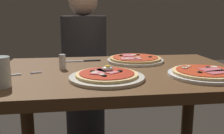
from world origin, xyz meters
name	(u,v)px	position (x,y,z in m)	size (l,w,h in m)	color
dining_table	(120,100)	(0.00, 0.00, 0.62)	(1.06, 0.72, 0.76)	brown
pizza_foreground	(107,76)	(-0.08, -0.15, 0.77)	(0.29, 0.29, 0.05)	silver
pizza_across_left	(205,73)	(0.31, -0.16, 0.77)	(0.29, 0.29, 0.03)	white
pizza_across_right	(135,59)	(0.11, 0.18, 0.77)	(0.29, 0.29, 0.03)	white
water_glass_near	(0,74)	(-0.44, -0.21, 0.80)	(0.07, 0.07, 0.10)	silver
fork	(19,74)	(-0.42, -0.04, 0.76)	(0.15, 0.07, 0.00)	silver
knife	(85,61)	(-0.15, 0.22, 0.76)	(0.20, 0.03, 0.01)	silver
salt_shaker	(62,62)	(-0.25, 0.05, 0.79)	(0.03, 0.03, 0.07)	white
diner_person	(85,74)	(-0.13, 0.74, 0.56)	(0.32, 0.32, 1.18)	black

